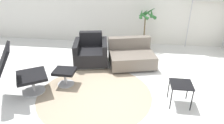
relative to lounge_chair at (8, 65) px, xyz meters
name	(u,v)px	position (x,y,z in m)	size (l,w,h in m)	color
ground_plane	(104,93)	(1.74, 0.32, -0.69)	(12.00, 12.00, 0.00)	white
wall_back	(119,0)	(1.73, 3.40, 0.71)	(12.00, 0.09, 2.80)	silver
round_rug	(95,94)	(1.56, 0.25, -0.69)	(2.30, 2.30, 0.01)	tan
lounge_chair	(8,65)	(0.00, 0.00, 0.00)	(1.16, 1.03, 1.16)	#BCBCC1
ottoman	(65,74)	(0.86, 0.54, -0.43)	(0.45, 0.38, 0.36)	#BCBCC1
armchair_red	(91,53)	(1.17, 1.67, -0.40)	(0.98, 0.98, 0.78)	silver
couch_low	(131,56)	(2.23, 1.70, -0.45)	(1.29, 1.14, 0.66)	black
side_table	(181,86)	(3.19, 0.16, -0.31)	(0.39, 0.39, 0.43)	black
potted_plant	(145,29)	(2.59, 2.96, -0.09)	(0.56, 0.68, 1.29)	brown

